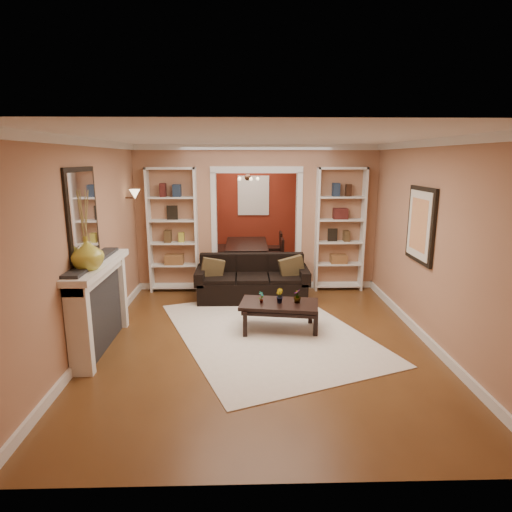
{
  "coord_description": "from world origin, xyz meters",
  "views": [
    {
      "loc": [
        -0.23,
        -6.81,
        2.44
      ],
      "look_at": [
        -0.06,
        -0.8,
        1.07
      ],
      "focal_mm": 30.0,
      "sensor_mm": 36.0,
      "label": 1
    }
  ],
  "objects_px": {
    "sofa": "(252,278)",
    "fireplace": "(102,306)",
    "coffee_table": "(279,316)",
    "bookshelf_right": "(340,230)",
    "bookshelf_left": "(173,231)",
    "dining_table": "(248,256)"
  },
  "relations": [
    {
      "from": "sofa",
      "to": "fireplace",
      "type": "xyz_separation_m",
      "value": [
        -1.99,
        -1.95,
        0.19
      ]
    },
    {
      "from": "coffee_table",
      "to": "bookshelf_right",
      "type": "height_order",
      "value": "bookshelf_right"
    },
    {
      "from": "bookshelf_left",
      "to": "dining_table",
      "type": "height_order",
      "value": "bookshelf_left"
    },
    {
      "from": "fireplace",
      "to": "dining_table",
      "type": "height_order",
      "value": "fireplace"
    },
    {
      "from": "bookshelf_left",
      "to": "sofa",
      "type": "bearing_deg",
      "value": -21.76
    },
    {
      "from": "bookshelf_left",
      "to": "dining_table",
      "type": "bearing_deg",
      "value": 49.73
    },
    {
      "from": "bookshelf_left",
      "to": "fireplace",
      "type": "height_order",
      "value": "bookshelf_left"
    },
    {
      "from": "bookshelf_left",
      "to": "fireplace",
      "type": "bearing_deg",
      "value": -102.05
    },
    {
      "from": "bookshelf_right",
      "to": "fireplace",
      "type": "bearing_deg",
      "value": -145.2
    },
    {
      "from": "bookshelf_left",
      "to": "fireplace",
      "type": "relative_size",
      "value": 1.35
    },
    {
      "from": "bookshelf_left",
      "to": "fireplace",
      "type": "distance_m",
      "value": 2.65
    },
    {
      "from": "bookshelf_right",
      "to": "coffee_table",
      "type": "bearing_deg",
      "value": -122.71
    },
    {
      "from": "coffee_table",
      "to": "bookshelf_right",
      "type": "xyz_separation_m",
      "value": [
        1.28,
        2.0,
        0.94
      ]
    },
    {
      "from": "coffee_table",
      "to": "dining_table",
      "type": "height_order",
      "value": "dining_table"
    },
    {
      "from": "bookshelf_left",
      "to": "bookshelf_right",
      "type": "distance_m",
      "value": 3.1
    },
    {
      "from": "fireplace",
      "to": "bookshelf_right",
      "type": "bearing_deg",
      "value": 34.8
    },
    {
      "from": "sofa",
      "to": "bookshelf_right",
      "type": "distance_m",
      "value": 1.91
    },
    {
      "from": "dining_table",
      "to": "bookshelf_left",
      "type": "bearing_deg",
      "value": 139.73
    },
    {
      "from": "dining_table",
      "to": "coffee_table",
      "type": "bearing_deg",
      "value": -173.48
    },
    {
      "from": "sofa",
      "to": "dining_table",
      "type": "height_order",
      "value": "sofa"
    },
    {
      "from": "bookshelf_left",
      "to": "bookshelf_right",
      "type": "height_order",
      "value": "same"
    },
    {
      "from": "coffee_table",
      "to": "fireplace",
      "type": "bearing_deg",
      "value": -157.93
    }
  ]
}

